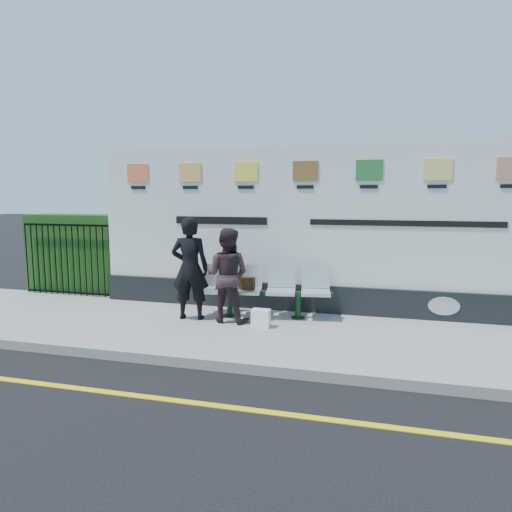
{
  "coord_description": "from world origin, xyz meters",
  "views": [
    {
      "loc": [
        1.76,
        -4.38,
        2.26
      ],
      "look_at": [
        -0.15,
        2.82,
        1.25
      ],
      "focal_mm": 32.0,
      "sensor_mm": 36.0,
      "label": 1
    }
  ],
  "objects_px": {
    "billboard": "(305,241)",
    "woman_right": "(227,275)",
    "woman_left": "(190,268)",
    "bench": "(264,303)"
  },
  "relations": [
    {
      "from": "billboard",
      "to": "bench",
      "type": "bearing_deg",
      "value": -132.65
    },
    {
      "from": "billboard",
      "to": "woman_right",
      "type": "relative_size",
      "value": 5.04
    },
    {
      "from": "billboard",
      "to": "woman_left",
      "type": "bearing_deg",
      "value": -149.46
    },
    {
      "from": "bench",
      "to": "woman_right",
      "type": "relative_size",
      "value": 1.44
    },
    {
      "from": "bench",
      "to": "woman_left",
      "type": "bearing_deg",
      "value": -169.62
    },
    {
      "from": "billboard",
      "to": "woman_left",
      "type": "xyz_separation_m",
      "value": [
        -1.81,
        -1.07,
        -0.42
      ]
    },
    {
      "from": "woman_right",
      "to": "billboard",
      "type": "bearing_deg",
      "value": -133.61
    },
    {
      "from": "billboard",
      "to": "bench",
      "type": "distance_m",
      "value": 1.39
    },
    {
      "from": "billboard",
      "to": "woman_right",
      "type": "height_order",
      "value": "billboard"
    },
    {
      "from": "bench",
      "to": "woman_right",
      "type": "distance_m",
      "value": 0.87
    }
  ]
}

